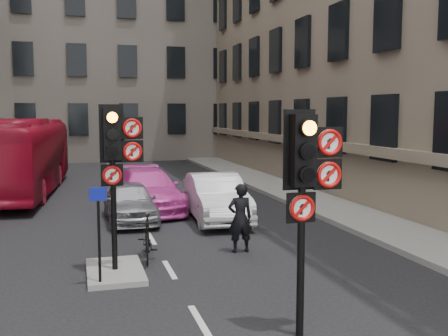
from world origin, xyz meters
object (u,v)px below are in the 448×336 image
car_pink (147,190)px  motorcyclist (240,218)px  signal_far (116,151)px  motorcycle (147,238)px  car_white (216,197)px  info_sign (99,221)px  bus_red (21,156)px  car_silver (130,202)px  signal_near (307,174)px

car_pink → motorcyclist: 6.48m
signal_far → motorcycle: (0.76, 1.01, -2.18)m
car_white → info_sign: (-3.95, -5.82, 0.62)m
car_pink → bus_red: (-4.72, 5.27, 0.89)m
car_pink → motorcyclist: bearing=-79.7°
car_white → motorcyclist: 4.02m
car_white → car_pink: size_ratio=0.91×
car_silver → motorcycle: bearing=-91.5°
car_silver → signal_far: bearing=-99.2°
car_silver → bus_red: bearing=117.8°
signal_far → car_white: (3.52, 5.01, -1.95)m
signal_far → motorcycle: size_ratio=2.06×
car_silver → motorcycle: size_ratio=2.18×
car_silver → motorcycle: 4.50m
motorcycle → car_pink: bearing=90.3°
signal_far → car_silver: 5.93m
car_pink → info_sign: info_sign is taller
signal_far → car_white: size_ratio=0.79×
signal_near → info_sign: 4.57m
car_pink → info_sign: (-2.01, -8.12, 0.64)m
bus_red → info_sign: bus_red is taller
car_silver → motorcyclist: (2.31, -4.50, 0.23)m
car_pink → bus_red: bearing=128.7°
car_silver → motorcycle: (-0.02, -4.50, -0.12)m
signal_far → motorcyclist: size_ratio=2.04×
bus_red → motorcyclist: bus_red is taller
signal_near → motorcycle: bearing=110.2°
info_sign → bus_red: bearing=96.2°
motorcycle → car_silver: bearing=97.5°
car_white → motorcyclist: (-0.43, -4.00, 0.13)m
car_white → info_sign: info_sign is taller
bus_red → signal_far: bearing=-71.3°
bus_red → motorcyclist: (6.24, -11.57, -0.74)m
car_white → motorcyclist: bearing=-92.6°
motorcycle → motorcyclist: size_ratio=0.99×
signal_far → signal_near: bearing=-57.0°
motorcyclist → signal_far: bearing=17.8°
signal_near → signal_far: bearing=123.0°
signal_near → motorcyclist: 5.31m
signal_far → car_white: 6.42m
car_silver → car_white: (2.74, -0.50, 0.10)m
signal_near → motorcyclist: bearing=84.4°
signal_near → motorcyclist: signal_near is taller
bus_red → motorcyclist: bearing=-57.0°
motorcycle → info_sign: (-1.19, -1.82, 0.85)m
motorcyclist → car_silver: bearing=-63.1°
car_white → signal_near: bearing=-92.3°
signal_near → car_pink: (-1.02, 11.31, -1.85)m
signal_near → car_pink: 11.51m
signal_far → info_sign: 1.62m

